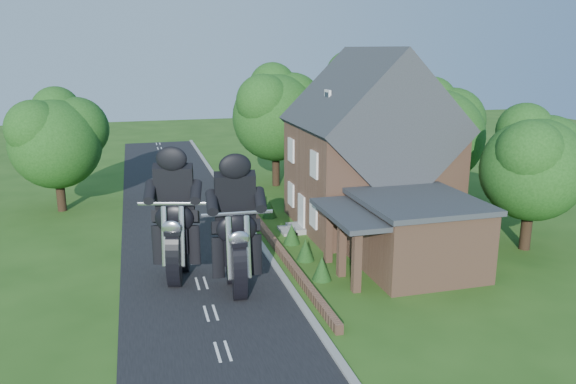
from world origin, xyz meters
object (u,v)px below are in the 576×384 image
object	(u,v)px
garden_wall	(269,236)
house	(369,153)
motorcycle_lead	(237,272)
annex	(413,233)
motorcycle_follow	(178,261)

from	to	relation	value
garden_wall	house	distance (m)	7.52
garden_wall	motorcycle_lead	bearing A→B (deg)	-114.86
garden_wall	motorcycle_lead	distance (m)	6.99
garden_wall	house	world-z (taller)	house
annex	motorcycle_follow	bearing A→B (deg)	171.94
motorcycle_lead	motorcycle_follow	bearing A→B (deg)	-38.82
house	annex	xyz separation A→B (m)	(-0.62, -6.80, -2.58)
motorcycle_lead	motorcycle_follow	world-z (taller)	motorcycle_follow
annex	garden_wall	bearing A→B (deg)	133.84
garden_wall	annex	distance (m)	8.19
motorcycle_lead	motorcycle_follow	distance (m)	3.09
motorcycle_lead	motorcycle_follow	size ratio (longest dim) A/B	0.99
annex	motorcycle_lead	distance (m)	8.55
house	annex	world-z (taller)	house
garden_wall	annex	world-z (taller)	annex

